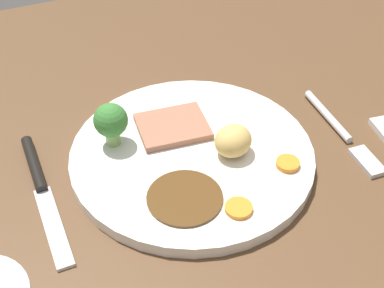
% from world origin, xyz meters
% --- Properties ---
extents(dining_table, '(1.20, 0.84, 0.04)m').
position_xyz_m(dining_table, '(0.00, 0.00, 0.02)').
color(dining_table, brown).
rests_on(dining_table, ground).
extents(dinner_plate, '(0.26, 0.26, 0.01)m').
position_xyz_m(dinner_plate, '(-0.01, 0.01, 0.04)').
color(dinner_plate, white).
rests_on(dinner_plate, dining_table).
extents(gravy_pool, '(0.08, 0.08, 0.00)m').
position_xyz_m(gravy_pool, '(0.02, 0.07, 0.05)').
color(gravy_pool, '#563819').
rests_on(gravy_pool, dinner_plate).
extents(meat_slice_main, '(0.08, 0.07, 0.01)m').
position_xyz_m(meat_slice_main, '(-0.01, -0.03, 0.05)').
color(meat_slice_main, '#9E664C').
rests_on(meat_slice_main, dinner_plate).
extents(roast_potato_left, '(0.05, 0.05, 0.03)m').
position_xyz_m(roast_potato_left, '(-0.05, 0.03, 0.07)').
color(roast_potato_left, '#D8B260').
rests_on(roast_potato_left, dinner_plate).
extents(carrot_coin_front, '(0.02, 0.02, 0.01)m').
position_xyz_m(carrot_coin_front, '(-0.09, 0.07, 0.05)').
color(carrot_coin_front, orange).
rests_on(carrot_coin_front, dinner_plate).
extents(carrot_coin_back, '(0.03, 0.03, 0.00)m').
position_xyz_m(carrot_coin_back, '(-0.02, 0.11, 0.05)').
color(carrot_coin_back, orange).
rests_on(carrot_coin_back, dinner_plate).
extents(broccoli_floret, '(0.04, 0.04, 0.05)m').
position_xyz_m(broccoli_floret, '(0.06, -0.04, 0.08)').
color(broccoli_floret, '#8CB766').
rests_on(broccoli_floret, dinner_plate).
extents(fork, '(0.02, 0.15, 0.01)m').
position_xyz_m(fork, '(-0.19, 0.04, 0.04)').
color(fork, silver).
rests_on(fork, dining_table).
extents(knife, '(0.02, 0.19, 0.01)m').
position_xyz_m(knife, '(0.15, -0.01, 0.04)').
color(knife, black).
rests_on(knife, dining_table).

